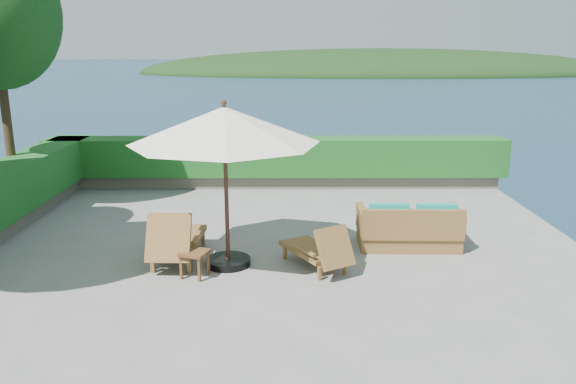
{
  "coord_description": "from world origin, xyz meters",
  "views": [
    {
      "loc": [
        0.26,
        -9.38,
        3.75
      ],
      "look_at": [
        0.3,
        0.8,
        1.1
      ],
      "focal_mm": 35.0,
      "sensor_mm": 36.0,
      "label": 1
    }
  ],
  "objects_px": {
    "patio_umbrella": "(224,127)",
    "side_table": "(194,256)",
    "lounge_left": "(177,239)",
    "wicker_loveseat": "(409,229)",
    "lounge_right": "(319,249)"
  },
  "relations": [
    {
      "from": "patio_umbrella",
      "to": "side_table",
      "type": "bearing_deg",
      "value": -133.98
    },
    {
      "from": "patio_umbrella",
      "to": "side_table",
      "type": "relative_size",
      "value": 6.77
    },
    {
      "from": "lounge_left",
      "to": "wicker_loveseat",
      "type": "distance_m",
      "value": 4.36
    },
    {
      "from": "patio_umbrella",
      "to": "wicker_loveseat",
      "type": "bearing_deg",
      "value": 14.84
    },
    {
      "from": "patio_umbrella",
      "to": "lounge_left",
      "type": "distance_m",
      "value": 2.22
    },
    {
      "from": "patio_umbrella",
      "to": "lounge_right",
      "type": "distance_m",
      "value": 2.63
    },
    {
      "from": "patio_umbrella",
      "to": "wicker_loveseat",
      "type": "distance_m",
      "value": 4.06
    },
    {
      "from": "lounge_left",
      "to": "side_table",
      "type": "bearing_deg",
      "value": -56.14
    },
    {
      "from": "wicker_loveseat",
      "to": "lounge_left",
      "type": "bearing_deg",
      "value": -168.83
    },
    {
      "from": "lounge_right",
      "to": "wicker_loveseat",
      "type": "bearing_deg",
      "value": 0.43
    },
    {
      "from": "lounge_right",
      "to": "wicker_loveseat",
      "type": "relative_size",
      "value": 0.82
    },
    {
      "from": "lounge_left",
      "to": "wicker_loveseat",
      "type": "height_order",
      "value": "lounge_left"
    },
    {
      "from": "patio_umbrella",
      "to": "lounge_right",
      "type": "bearing_deg",
      "value": -6.7
    },
    {
      "from": "side_table",
      "to": "wicker_loveseat",
      "type": "height_order",
      "value": "wicker_loveseat"
    },
    {
      "from": "lounge_left",
      "to": "lounge_right",
      "type": "height_order",
      "value": "lounge_left"
    }
  ]
}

